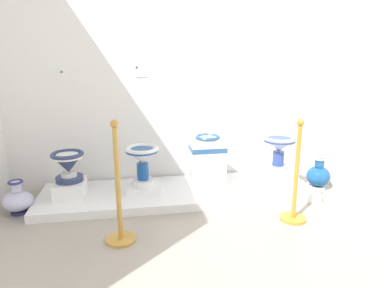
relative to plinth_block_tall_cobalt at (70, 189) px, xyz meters
name	(u,v)px	position (x,y,z in m)	size (l,w,h in m)	color
wall_back	(171,42)	(1.09, 0.48, 1.44)	(3.82, 0.06, 3.21)	white
display_platform	(178,192)	(1.09, 0.01, -0.12)	(2.86, 0.82, 0.08)	white
plinth_block_tall_cobalt	(70,189)	(0.00, 0.00, 0.00)	(0.29, 0.34, 0.16)	white
antique_toilet_tall_cobalt	(68,164)	(0.00, 0.00, 0.26)	(0.32, 0.32, 0.30)	navy
plinth_block_broad_patterned	(143,187)	(0.73, 0.06, -0.05)	(0.35, 0.32, 0.05)	white
antique_toilet_broad_patterned	(142,158)	(0.73, 0.06, 0.27)	(0.35, 0.35, 0.41)	white
plinth_block_squat_floral	(207,182)	(1.42, 0.09, -0.05)	(0.31, 0.37, 0.06)	white
antique_toilet_squat_floral	(207,157)	(1.42, 0.09, 0.23)	(0.37, 0.26, 0.49)	white
plinth_block_central_ornate	(277,177)	(2.19, -0.03, 0.00)	(0.36, 0.30, 0.17)	white
antique_toilet_central_ornate	(279,146)	(2.19, -0.03, 0.35)	(0.36, 0.36, 0.37)	#A0ACD4
info_placard_first	(65,76)	(-0.04, 0.44, 1.09)	(0.10, 0.01, 0.14)	white
info_placard_second	(141,71)	(0.75, 0.44, 1.13)	(0.14, 0.01, 0.12)	white
decorative_vase_companion	(18,200)	(-0.46, -0.14, -0.03)	(0.28, 0.28, 0.33)	navy
decorative_vase_spare	(318,175)	(2.68, -0.03, -0.01)	(0.26, 0.26, 0.36)	white
stanchion_post_near_left	(119,206)	(0.52, -0.81, 0.14)	(0.25, 0.25, 1.00)	#C28E3B
stanchion_post_near_right	(295,189)	(2.06, -0.70, 0.13)	(0.23, 0.23, 0.94)	gold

